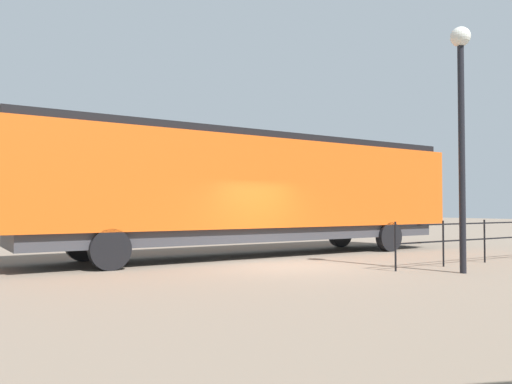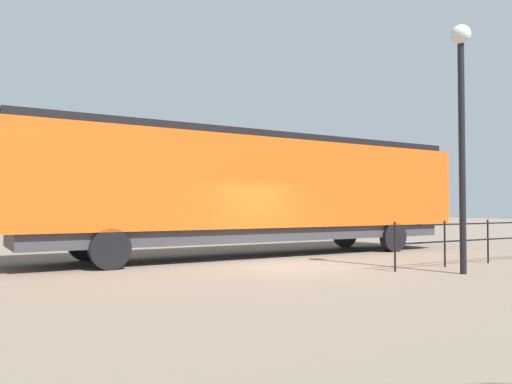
% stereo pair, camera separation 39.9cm
% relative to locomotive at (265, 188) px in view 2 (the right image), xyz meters
% --- Properties ---
extents(ground_plane, '(120.00, 120.00, 0.00)m').
position_rel_locomotive_xyz_m(ground_plane, '(3.04, -1.21, -2.31)').
color(ground_plane, '#756656').
extents(locomotive, '(2.98, 16.43, 4.11)m').
position_rel_locomotive_xyz_m(locomotive, '(0.00, 0.00, 0.00)').
color(locomotive, '#D15114').
rests_on(locomotive, ground_plane).
extents(lamp_post, '(0.50, 0.50, 6.25)m').
position_rel_locomotive_xyz_m(lamp_post, '(6.73, 1.56, 2.02)').
color(lamp_post, black).
rests_on(lamp_post, ground_plane).
extents(platform_fence, '(0.05, 7.80, 1.28)m').
position_rel_locomotive_xyz_m(platform_fence, '(5.55, 4.30, -1.49)').
color(platform_fence, black).
rests_on(platform_fence, ground_plane).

